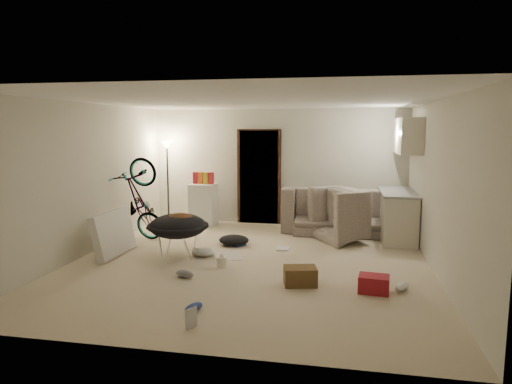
% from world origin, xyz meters
% --- Properties ---
extents(floor, '(5.50, 6.00, 0.02)m').
position_xyz_m(floor, '(0.00, 0.00, -0.01)').
color(floor, beige).
rests_on(floor, ground).
extents(ceiling, '(5.50, 6.00, 0.02)m').
position_xyz_m(ceiling, '(0.00, 0.00, 2.51)').
color(ceiling, white).
rests_on(ceiling, wall_back).
extents(wall_back, '(5.50, 0.02, 2.50)m').
position_xyz_m(wall_back, '(0.00, 3.01, 1.25)').
color(wall_back, beige).
rests_on(wall_back, floor).
extents(wall_front, '(5.50, 0.02, 2.50)m').
position_xyz_m(wall_front, '(0.00, -3.01, 1.25)').
color(wall_front, beige).
rests_on(wall_front, floor).
extents(wall_left, '(0.02, 6.00, 2.50)m').
position_xyz_m(wall_left, '(-2.76, 0.00, 1.25)').
color(wall_left, beige).
rests_on(wall_left, floor).
extents(wall_right, '(0.02, 6.00, 2.50)m').
position_xyz_m(wall_right, '(2.76, 0.00, 1.25)').
color(wall_right, beige).
rests_on(wall_right, floor).
extents(doorway, '(0.85, 0.10, 2.04)m').
position_xyz_m(doorway, '(-0.40, 2.97, 1.02)').
color(doorway, black).
rests_on(doorway, floor).
extents(door_trim, '(0.97, 0.04, 2.10)m').
position_xyz_m(door_trim, '(-0.40, 2.94, 1.02)').
color(door_trim, '#341C12').
rests_on(door_trim, floor).
extents(floor_lamp, '(0.28, 0.28, 1.81)m').
position_xyz_m(floor_lamp, '(-2.40, 2.65, 1.31)').
color(floor_lamp, black).
rests_on(floor_lamp, floor).
extents(kitchen_counter, '(0.60, 1.50, 0.88)m').
position_xyz_m(kitchen_counter, '(2.43, 2.00, 0.44)').
color(kitchen_counter, beige).
rests_on(kitchen_counter, floor).
extents(counter_top, '(0.64, 1.54, 0.04)m').
position_xyz_m(counter_top, '(2.43, 2.00, 0.90)').
color(counter_top, gray).
rests_on(counter_top, kitchen_counter).
extents(kitchen_uppers, '(0.38, 1.40, 0.65)m').
position_xyz_m(kitchen_uppers, '(2.56, 2.00, 1.95)').
color(kitchen_uppers, beige).
rests_on(kitchen_uppers, wall_right).
extents(sofa, '(2.32, 0.92, 0.68)m').
position_xyz_m(sofa, '(1.37, 2.45, 0.34)').
color(sofa, '#3A423A').
rests_on(sofa, floor).
extents(armchair, '(1.42, 1.46, 0.72)m').
position_xyz_m(armchair, '(1.65, 1.87, 0.36)').
color(armchair, '#3A423A').
rests_on(armchair, floor).
extents(bicycle, '(1.66, 0.86, 0.92)m').
position_xyz_m(bicycle, '(-2.30, 1.00, 0.42)').
color(bicycle, black).
rests_on(bicycle, floor).
extents(book_asset, '(0.28, 0.25, 0.02)m').
position_xyz_m(book_asset, '(-0.15, -2.55, 0.01)').
color(book_asset, maroon).
rests_on(book_asset, floor).
extents(mini_fridge, '(0.54, 0.54, 0.90)m').
position_xyz_m(mini_fridge, '(-1.56, 2.55, 0.45)').
color(mini_fridge, white).
rests_on(mini_fridge, floor).
extents(snack_box_0, '(0.11, 0.09, 0.30)m').
position_xyz_m(snack_box_0, '(-1.73, 2.55, 1.00)').
color(snack_box_0, maroon).
rests_on(snack_box_0, mini_fridge).
extents(snack_box_1, '(0.11, 0.08, 0.30)m').
position_xyz_m(snack_box_1, '(-1.61, 2.55, 1.00)').
color(snack_box_1, '#C25518').
rests_on(snack_box_1, mini_fridge).
extents(snack_box_2, '(0.11, 0.08, 0.30)m').
position_xyz_m(snack_box_2, '(-1.49, 2.55, 1.00)').
color(snack_box_2, gold).
rests_on(snack_box_2, mini_fridge).
extents(snack_box_3, '(0.11, 0.08, 0.30)m').
position_xyz_m(snack_box_3, '(-1.37, 2.55, 1.00)').
color(snack_box_3, maroon).
rests_on(snack_box_3, mini_fridge).
extents(saucer_chair, '(1.00, 1.00, 0.71)m').
position_xyz_m(saucer_chair, '(-1.21, 0.07, 0.42)').
color(saucer_chair, silver).
rests_on(saucer_chair, floor).
extents(hoodie, '(0.59, 0.54, 0.22)m').
position_xyz_m(hoodie, '(-1.16, 0.04, 0.63)').
color(hoodie, '#4B2F19').
rests_on(hoodie, saucer_chair).
extents(sofa_drape, '(0.66, 0.59, 0.28)m').
position_xyz_m(sofa_drape, '(0.42, 2.45, 0.54)').
color(sofa_drape, black).
rests_on(sofa_drape, sofa).
extents(tv_box, '(0.29, 1.11, 0.74)m').
position_xyz_m(tv_box, '(-2.30, -0.02, 0.37)').
color(tv_box, silver).
rests_on(tv_box, floor).
extents(drink_case_a, '(0.49, 0.39, 0.25)m').
position_xyz_m(drink_case_a, '(0.88, -0.92, 0.12)').
color(drink_case_a, brown).
rests_on(drink_case_a, floor).
extents(drink_case_b, '(0.41, 0.32, 0.22)m').
position_xyz_m(drink_case_b, '(1.83, -1.02, 0.11)').
color(drink_case_b, maroon).
rests_on(drink_case_b, floor).
extents(juicer, '(0.15, 0.15, 0.22)m').
position_xyz_m(juicer, '(-0.37, -0.34, 0.09)').
color(juicer, white).
rests_on(juicer, floor).
extents(newspaper, '(0.60, 0.69, 0.01)m').
position_xyz_m(newspaper, '(-0.43, 0.26, 0.00)').
color(newspaper, beige).
rests_on(newspaper, floor).
extents(book_blue, '(0.37, 0.36, 0.03)m').
position_xyz_m(book_blue, '(-0.45, 1.00, 0.01)').
color(book_blue, '#283D92').
rests_on(book_blue, floor).
extents(book_white, '(0.21, 0.28, 0.03)m').
position_xyz_m(book_white, '(0.42, 0.85, 0.01)').
color(book_white, silver).
rests_on(book_white, floor).
extents(shoe_2, '(0.22, 0.28, 0.10)m').
position_xyz_m(shoe_2, '(-0.24, -2.04, 0.05)').
color(shoe_2, '#283D92').
rests_on(shoe_2, floor).
extents(shoe_3, '(0.32, 0.20, 0.11)m').
position_xyz_m(shoe_3, '(-0.74, -0.93, 0.05)').
color(shoe_3, slate).
rests_on(shoe_3, floor).
extents(shoe_4, '(0.25, 0.30, 0.10)m').
position_xyz_m(shoe_4, '(2.20, -0.89, 0.05)').
color(shoe_4, white).
rests_on(shoe_4, floor).
extents(clothes_lump_a, '(0.56, 0.49, 0.18)m').
position_xyz_m(clothes_lump_a, '(-0.50, 0.99, 0.09)').
color(clothes_lump_a, black).
rests_on(clothes_lump_a, floor).
extents(clothes_lump_b, '(0.58, 0.54, 0.14)m').
position_xyz_m(clothes_lump_b, '(1.10, 2.28, 0.07)').
color(clothes_lump_b, black).
rests_on(clothes_lump_b, floor).
extents(clothes_lump_c, '(0.52, 0.50, 0.13)m').
position_xyz_m(clothes_lump_c, '(-0.83, 0.21, 0.06)').
color(clothes_lump_c, silver).
rests_on(clothes_lump_c, floor).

